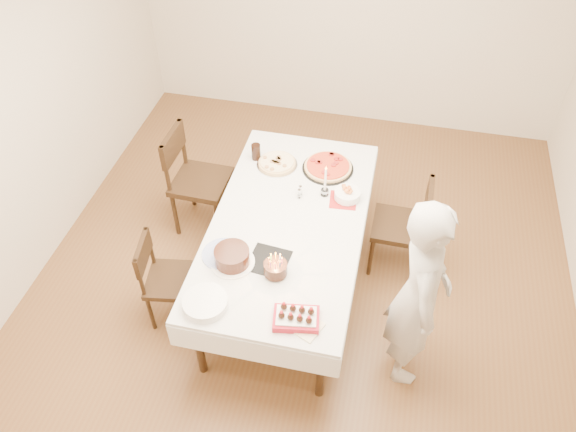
% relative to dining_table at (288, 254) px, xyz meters
% --- Properties ---
extents(floor, '(5.00, 5.00, 0.00)m').
position_rel_dining_table_xyz_m(floor, '(0.12, 0.07, -0.38)').
color(floor, brown).
rests_on(floor, ground).
extents(wall_back, '(4.50, 0.04, 2.70)m').
position_rel_dining_table_xyz_m(wall_back, '(0.12, 2.57, 0.98)').
color(wall_back, beige).
rests_on(wall_back, floor).
extents(wall_left, '(0.04, 5.00, 2.70)m').
position_rel_dining_table_xyz_m(wall_left, '(-2.13, 0.07, 0.98)').
color(wall_left, beige).
rests_on(wall_left, floor).
extents(dining_table, '(1.77, 2.39, 0.75)m').
position_rel_dining_table_xyz_m(dining_table, '(0.00, 0.00, 0.00)').
color(dining_table, silver).
rests_on(dining_table, floor).
extents(chair_right_savory, '(0.47, 0.47, 0.91)m').
position_rel_dining_table_xyz_m(chair_right_savory, '(0.84, 0.43, 0.08)').
color(chair_right_savory, black).
rests_on(chair_right_savory, floor).
extents(chair_left_savory, '(0.53, 0.53, 1.01)m').
position_rel_dining_table_xyz_m(chair_left_savory, '(-0.91, 0.55, 0.13)').
color(chair_left_savory, black).
rests_on(chair_left_savory, floor).
extents(chair_left_dessert, '(0.48, 0.48, 0.82)m').
position_rel_dining_table_xyz_m(chair_left_dessert, '(-0.80, -0.48, 0.03)').
color(chair_left_dessert, black).
rests_on(chair_left_dessert, floor).
extents(person, '(0.44, 0.62, 1.61)m').
position_rel_dining_table_xyz_m(person, '(1.01, -0.53, 0.43)').
color(person, beige).
rests_on(person, floor).
extents(pizza_white, '(0.35, 0.35, 0.04)m').
position_rel_dining_table_xyz_m(pizza_white, '(-0.24, 0.63, 0.40)').
color(pizza_white, beige).
rests_on(pizza_white, dining_table).
extents(pizza_pepperoni, '(0.53, 0.53, 0.04)m').
position_rel_dining_table_xyz_m(pizza_pepperoni, '(0.19, 0.68, 0.40)').
color(pizza_pepperoni, red).
rests_on(pizza_pepperoni, dining_table).
extents(red_placemat, '(0.23, 0.23, 0.01)m').
position_rel_dining_table_xyz_m(red_placemat, '(0.37, 0.32, 0.38)').
color(red_placemat, '#B21E1E').
rests_on(red_placemat, dining_table).
extents(pasta_bowl, '(0.27, 0.27, 0.07)m').
position_rel_dining_table_xyz_m(pasta_bowl, '(0.40, 0.35, 0.42)').
color(pasta_bowl, white).
rests_on(pasta_bowl, dining_table).
extents(taper_candle, '(0.07, 0.07, 0.30)m').
position_rel_dining_table_xyz_m(taper_candle, '(0.22, 0.36, 0.52)').
color(taper_candle, white).
rests_on(taper_candle, dining_table).
extents(shaker_pair, '(0.08, 0.08, 0.08)m').
position_rel_dining_table_xyz_m(shaker_pair, '(0.03, 0.28, 0.42)').
color(shaker_pair, white).
rests_on(shaker_pair, dining_table).
extents(cola_glass, '(0.08, 0.08, 0.14)m').
position_rel_dining_table_xyz_m(cola_glass, '(-0.43, 0.68, 0.45)').
color(cola_glass, black).
rests_on(cola_glass, dining_table).
extents(layer_cake, '(0.41, 0.41, 0.13)m').
position_rel_dining_table_xyz_m(layer_cake, '(-0.29, -0.49, 0.44)').
color(layer_cake, '#35170D').
rests_on(layer_cake, dining_table).
extents(cake_board, '(0.30, 0.30, 0.01)m').
position_rel_dining_table_xyz_m(cake_board, '(-0.05, -0.42, 0.38)').
color(cake_board, black).
rests_on(cake_board, dining_table).
extents(birthday_cake, '(0.22, 0.22, 0.16)m').
position_rel_dining_table_xyz_m(birthday_cake, '(0.03, -0.52, 0.47)').
color(birthday_cake, '#3A1F0F').
rests_on(birthday_cake, dining_table).
extents(strawberry_box, '(0.32, 0.24, 0.07)m').
position_rel_dining_table_xyz_m(strawberry_box, '(0.25, -0.87, 0.41)').
color(strawberry_box, '#A21222').
rests_on(strawberry_box, dining_table).
extents(box_lid, '(0.32, 0.27, 0.02)m').
position_rel_dining_table_xyz_m(box_lid, '(0.28, -0.89, 0.38)').
color(box_lid, beige).
rests_on(box_lid, dining_table).
extents(plate_stack, '(0.36, 0.36, 0.06)m').
position_rel_dining_table_xyz_m(plate_stack, '(-0.36, -0.88, 0.41)').
color(plate_stack, white).
rests_on(plate_stack, dining_table).
extents(china_plate, '(0.32, 0.32, 0.01)m').
position_rel_dining_table_xyz_m(china_plate, '(-0.38, -0.43, 0.38)').
color(china_plate, white).
rests_on(china_plate, dining_table).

